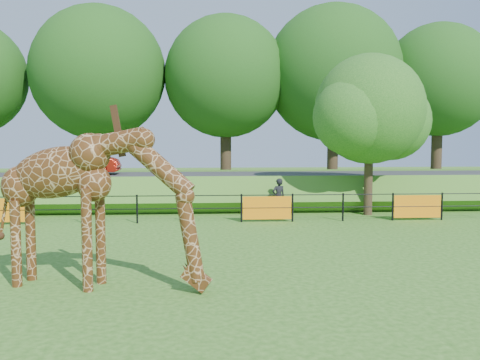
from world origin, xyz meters
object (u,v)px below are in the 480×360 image
(visitor, at_px, (279,197))
(car_red, at_px, (79,161))
(tree_east, at_px, (372,113))
(giraffe, at_px, (100,208))

(visitor, bearing_deg, car_red, -46.83)
(car_red, bearing_deg, visitor, -118.10)
(tree_east, bearing_deg, car_red, 159.16)
(tree_east, bearing_deg, visitor, -178.84)
(visitor, bearing_deg, giraffe, 44.37)
(giraffe, bearing_deg, car_red, 119.43)
(car_red, height_order, tree_east, tree_east)
(car_red, bearing_deg, tree_east, -110.15)
(visitor, distance_m, tree_east, 5.25)
(giraffe, xyz_separation_m, tree_east, (9.32, 10.41, 2.52))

